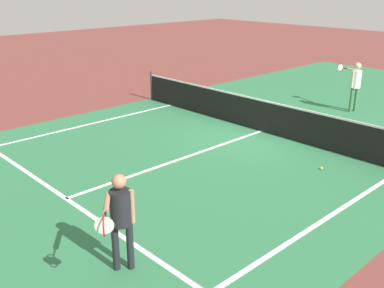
# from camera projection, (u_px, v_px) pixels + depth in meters

# --- Properties ---
(ground_plane) EXTENTS (60.00, 60.00, 0.00)m
(ground_plane) POSITION_uv_depth(u_px,v_px,m) (261.00, 131.00, 13.30)
(ground_plane) COLOR brown
(court_surface_inbounds) EXTENTS (10.62, 24.40, 0.00)m
(court_surface_inbounds) POSITION_uv_depth(u_px,v_px,m) (261.00, 131.00, 13.30)
(court_surface_inbounds) COLOR #2D7247
(court_surface_inbounds) RESTS_ON ground_plane
(line_sideline_left) EXTENTS (0.10, 11.89, 0.01)m
(line_sideline_left) POSITION_uv_depth(u_px,v_px,m) (7.00, 144.00, 12.27)
(line_sideline_left) COLOR white
(line_sideline_left) RESTS_ON ground_plane
(line_sideline_right) EXTENTS (0.10, 11.89, 0.01)m
(line_sideline_right) POSITION_uv_depth(u_px,v_px,m) (230.00, 281.00, 6.65)
(line_sideline_right) COLOR white
(line_sideline_right) RESTS_ON ground_plane
(line_service_near) EXTENTS (8.22, 0.10, 0.01)m
(line_service_near) POSITION_uv_depth(u_px,v_px,m) (66.00, 199.00, 9.17)
(line_service_near) COLOR white
(line_service_near) RESTS_ON ground_plane
(line_center_service) EXTENTS (0.10, 6.40, 0.01)m
(line_center_service) POSITION_uv_depth(u_px,v_px,m) (181.00, 159.00, 11.23)
(line_center_service) COLOR white
(line_center_service) RESTS_ON ground_plane
(net) EXTENTS (10.48, 0.09, 1.07)m
(net) POSITION_uv_depth(u_px,v_px,m) (262.00, 115.00, 13.13)
(net) COLOR #33383D
(net) RESTS_ON ground_plane
(player_near) EXTENTS (0.89, 0.94, 1.60)m
(player_near) POSITION_uv_depth(u_px,v_px,m) (120.00, 213.00, 6.58)
(player_near) COLOR black
(player_near) RESTS_ON ground_plane
(player_far) EXTENTS (1.13, 0.73, 1.67)m
(player_far) POSITION_uv_depth(u_px,v_px,m) (355.00, 81.00, 14.98)
(player_far) COLOR #3F7247
(player_far) RESTS_ON ground_plane
(tennis_ball_near_net) EXTENTS (0.07, 0.07, 0.07)m
(tennis_ball_near_net) POSITION_uv_depth(u_px,v_px,m) (321.00, 168.00, 10.58)
(tennis_ball_near_net) COLOR #CCE033
(tennis_ball_near_net) RESTS_ON ground_plane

